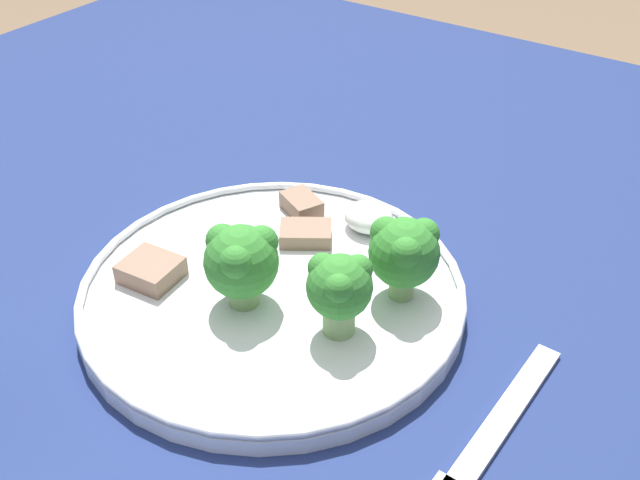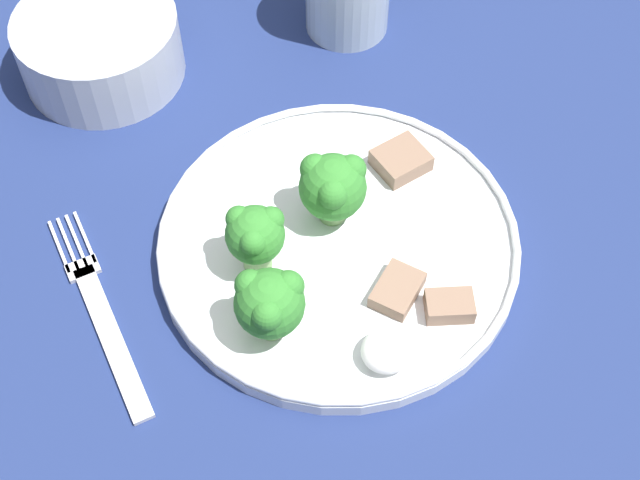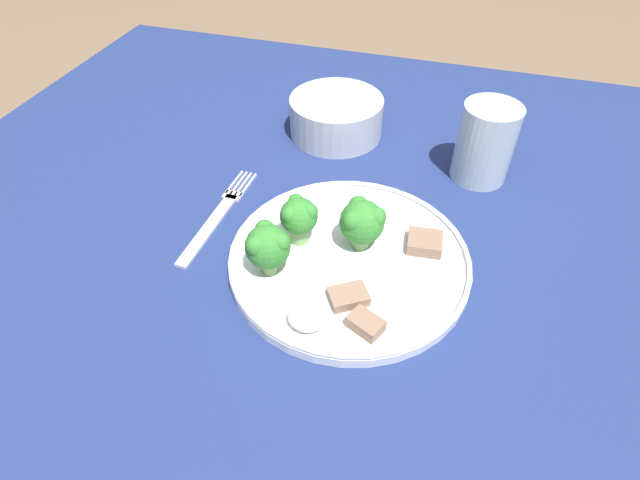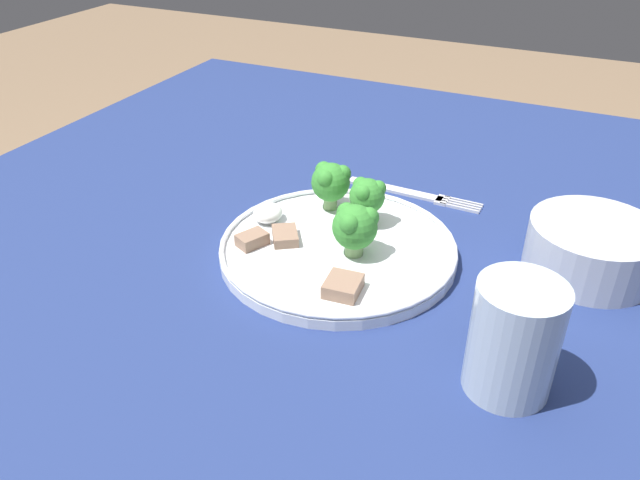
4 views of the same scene
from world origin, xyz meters
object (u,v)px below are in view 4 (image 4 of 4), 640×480
dinner_plate (338,248)px  cream_bowl (591,250)px  drinking_glass (513,344)px  fork (412,194)px

dinner_plate → cream_bowl: cream_bowl is taller
drinking_glass → dinner_plate: bearing=-120.7°
fork → dinner_plate: bearing=-10.0°
fork → cream_bowl: cream_bowl is taller
fork → drinking_glass: size_ratio=1.78×
dinner_plate → fork: (-0.18, 0.03, -0.01)m
dinner_plate → drinking_glass: (0.13, 0.21, 0.04)m
cream_bowl → drinking_glass: (0.21, -0.05, 0.02)m
dinner_plate → drinking_glass: size_ratio=2.58×
cream_bowl → drinking_glass: drinking_glass is taller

